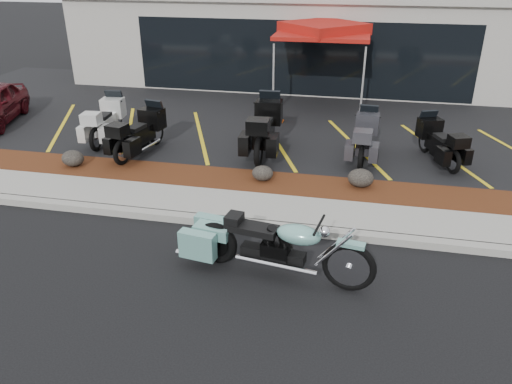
% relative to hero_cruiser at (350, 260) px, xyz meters
% --- Properties ---
extents(ground, '(90.00, 90.00, 0.00)m').
position_rel_hero_cruiser_xyz_m(ground, '(-2.25, 0.74, -0.57)').
color(ground, black).
rests_on(ground, ground).
extents(curb, '(24.00, 0.25, 0.15)m').
position_rel_hero_cruiser_xyz_m(curb, '(-2.25, 1.64, -0.50)').
color(curb, gray).
rests_on(curb, ground).
extents(sidewalk, '(24.00, 1.20, 0.15)m').
position_rel_hero_cruiser_xyz_m(sidewalk, '(-2.25, 2.34, -0.50)').
color(sidewalk, gray).
rests_on(sidewalk, ground).
extents(mulch_bed, '(24.00, 1.20, 0.16)m').
position_rel_hero_cruiser_xyz_m(mulch_bed, '(-2.25, 3.54, -0.49)').
color(mulch_bed, '#34140C').
rests_on(mulch_bed, ground).
extents(upper_lot, '(26.00, 9.60, 0.15)m').
position_rel_hero_cruiser_xyz_m(upper_lot, '(-2.25, 8.94, -0.50)').
color(upper_lot, black).
rests_on(upper_lot, ground).
extents(dealership_building, '(18.00, 8.16, 4.00)m').
position_rel_hero_cruiser_xyz_m(dealership_building, '(-2.25, 15.21, 1.43)').
color(dealership_building, '#A29E92').
rests_on(dealership_building, ground).
extents(boulder_left, '(0.55, 0.46, 0.39)m').
position_rel_hero_cruiser_xyz_m(boulder_left, '(-6.81, 3.49, -0.22)').
color(boulder_left, black).
rests_on(boulder_left, mulch_bed).
extents(boulder_mid, '(0.49, 0.41, 0.35)m').
position_rel_hero_cruiser_xyz_m(boulder_mid, '(-2.09, 3.59, -0.24)').
color(boulder_mid, black).
rests_on(boulder_mid, mulch_bed).
extents(boulder_right, '(0.58, 0.48, 0.41)m').
position_rel_hero_cruiser_xyz_m(boulder_right, '(0.12, 3.71, -0.21)').
color(boulder_right, black).
rests_on(boulder_right, mulch_bed).
extents(hero_cruiser, '(3.34, 1.31, 1.14)m').
position_rel_hero_cruiser_xyz_m(hero_cruiser, '(0.00, 0.00, 0.00)').
color(hero_cruiser, '#6EACA1').
rests_on(hero_cruiser, ground).
extents(touring_white, '(1.02, 2.20, 1.24)m').
position_rel_hero_cruiser_xyz_m(touring_white, '(-6.92, 6.12, 0.20)').
color(touring_white, silver).
rests_on(touring_white, upper_lot).
extents(touring_black_front, '(1.18, 2.25, 1.25)m').
position_rel_hero_cruiser_xyz_m(touring_black_front, '(-5.39, 5.37, 0.20)').
color(touring_black_front, black).
rests_on(touring_black_front, upper_lot).
extents(touring_black_mid, '(1.04, 2.52, 1.45)m').
position_rel_hero_cruiser_xyz_m(touring_black_mid, '(-2.42, 6.22, 0.30)').
color(touring_black_mid, black).
rests_on(touring_black_mid, upper_lot).
extents(touring_grey, '(0.95, 2.13, 1.21)m').
position_rel_hero_cruiser_xyz_m(touring_grey, '(0.21, 6.20, 0.18)').
color(touring_grey, '#2F2E34').
rests_on(touring_grey, upper_lot).
extents(touring_black_rear, '(1.42, 2.10, 1.14)m').
position_rel_hero_cruiser_xyz_m(touring_black_rear, '(1.72, 6.26, 0.15)').
color(touring_black_rear, black).
rests_on(touring_black_rear, upper_lot).
extents(traffic_cone, '(0.34, 0.34, 0.51)m').
position_rel_hero_cruiser_xyz_m(traffic_cone, '(-2.47, 8.09, -0.17)').
color(traffic_cone, '#E35507').
rests_on(traffic_cone, upper_lot).
extents(popup_canopy, '(3.38, 3.38, 2.74)m').
position_rel_hero_cruiser_xyz_m(popup_canopy, '(-1.37, 10.05, 2.07)').
color(popup_canopy, silver).
rests_on(popup_canopy, upper_lot).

